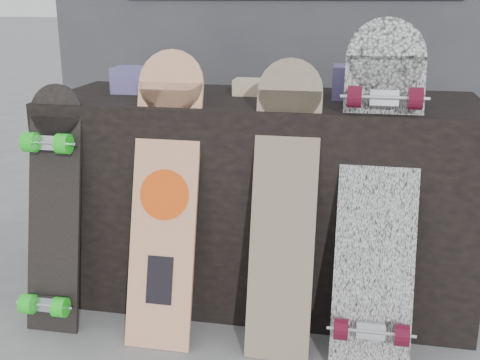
% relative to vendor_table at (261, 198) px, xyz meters
% --- Properties ---
extents(ground, '(60.00, 60.00, 0.00)m').
position_rel_vendor_table_xyz_m(ground, '(0.00, -0.50, -0.40)').
color(ground, slate).
rests_on(ground, ground).
extents(vendor_table, '(1.60, 0.60, 0.80)m').
position_rel_vendor_table_xyz_m(vendor_table, '(0.00, 0.00, 0.00)').
color(vendor_table, black).
rests_on(vendor_table, ground).
extents(booth, '(2.40, 0.22, 2.20)m').
position_rel_vendor_table_xyz_m(booth, '(0.00, 0.85, 0.70)').
color(booth, '#38373D').
rests_on(booth, ground).
extents(merch_box_purple, '(0.18, 0.12, 0.10)m').
position_rel_vendor_table_xyz_m(merch_box_purple, '(-0.50, 0.02, 0.45)').
color(merch_box_purple, navy).
rests_on(merch_box_purple, vendor_table).
extents(merch_box_small, '(0.14, 0.14, 0.12)m').
position_rel_vendor_table_xyz_m(merch_box_small, '(0.33, 0.05, 0.46)').
color(merch_box_small, navy).
rests_on(merch_box_small, vendor_table).
extents(merch_box_flat, '(0.22, 0.10, 0.06)m').
position_rel_vendor_table_xyz_m(merch_box_flat, '(-0.01, 0.06, 0.43)').
color(merch_box_flat, '#D1B78C').
rests_on(merch_box_flat, vendor_table).
extents(longboard_geisha, '(0.23, 0.31, 0.99)m').
position_rel_vendor_table_xyz_m(longboard_geisha, '(-0.28, -0.34, 0.12)').
color(longboard_geisha, tan).
rests_on(longboard_geisha, ground).
extents(longboard_celtic, '(0.22, 0.28, 0.97)m').
position_rel_vendor_table_xyz_m(longboard_celtic, '(0.13, -0.35, 0.12)').
color(longboard_celtic, beige).
rests_on(longboard_celtic, ground).
extents(longboard_cascadia, '(0.26, 0.41, 1.10)m').
position_rel_vendor_table_xyz_m(longboard_cascadia, '(0.43, -0.32, 0.17)').
color(longboard_cascadia, white).
rests_on(longboard_cascadia, ground).
extents(skateboard_dark, '(0.19, 0.27, 0.87)m').
position_rel_vendor_table_xyz_m(skateboard_dark, '(-0.69, -0.38, 0.05)').
color(skateboard_dark, black).
rests_on(skateboard_dark, ground).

